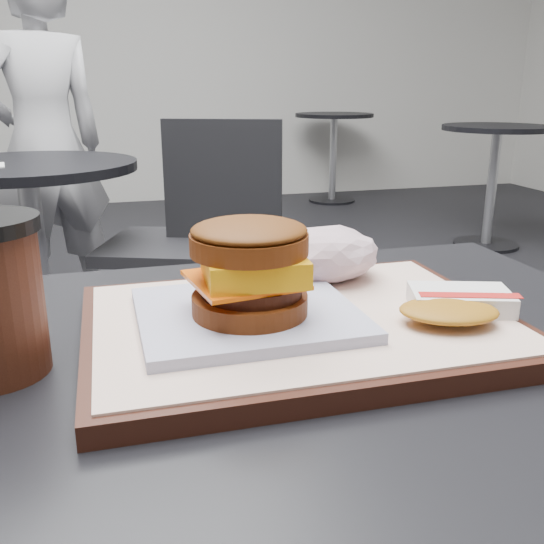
{
  "coord_description": "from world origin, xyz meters",
  "views": [
    {
      "loc": [
        -0.11,
        -0.44,
        0.99
      ],
      "look_at": [
        0.03,
        0.04,
        0.83
      ],
      "focal_mm": 40.0,
      "sensor_mm": 36.0,
      "label": 1
    }
  ],
  "objects_px": {
    "serving_tray": "(299,325)",
    "hash_brown": "(455,305)",
    "breakfast_sandwich": "(249,280)",
    "neighbor_table": "(33,223)",
    "neighbor_chair": "(189,231)",
    "patron": "(44,146)",
    "crumpled_wrapper": "(322,254)"
  },
  "relations": [
    {
      "from": "hash_brown",
      "to": "neighbor_table",
      "type": "height_order",
      "value": "hash_brown"
    },
    {
      "from": "breakfast_sandwich",
      "to": "patron",
      "type": "xyz_separation_m",
      "value": [
        -0.35,
        2.24,
        -0.09
      ]
    },
    {
      "from": "neighbor_chair",
      "to": "neighbor_table",
      "type": "bearing_deg",
      "value": 170.46
    },
    {
      "from": "crumpled_wrapper",
      "to": "neighbor_table",
      "type": "distance_m",
      "value": 1.6
    },
    {
      "from": "crumpled_wrapper",
      "to": "patron",
      "type": "relative_size",
      "value": 0.08
    },
    {
      "from": "hash_brown",
      "to": "patron",
      "type": "relative_size",
      "value": 0.09
    },
    {
      "from": "neighbor_table",
      "to": "patron",
      "type": "xyz_separation_m",
      "value": [
        0.01,
        0.63,
        0.19
      ]
    },
    {
      "from": "hash_brown",
      "to": "crumpled_wrapper",
      "type": "distance_m",
      "value": 0.16
    },
    {
      "from": "serving_tray",
      "to": "breakfast_sandwich",
      "type": "height_order",
      "value": "breakfast_sandwich"
    },
    {
      "from": "crumpled_wrapper",
      "to": "neighbor_chair",
      "type": "xyz_separation_m",
      "value": [
        0.04,
        1.43,
        -0.31
      ]
    },
    {
      "from": "neighbor_chair",
      "to": "serving_tray",
      "type": "bearing_deg",
      "value": -93.72
    },
    {
      "from": "serving_tray",
      "to": "hash_brown",
      "type": "height_order",
      "value": "hash_brown"
    },
    {
      "from": "neighbor_table",
      "to": "patron",
      "type": "height_order",
      "value": "patron"
    },
    {
      "from": "breakfast_sandwich",
      "to": "patron",
      "type": "distance_m",
      "value": 2.27
    },
    {
      "from": "crumpled_wrapper",
      "to": "neighbor_chair",
      "type": "relative_size",
      "value": 0.14
    },
    {
      "from": "serving_tray",
      "to": "patron",
      "type": "xyz_separation_m",
      "value": [
        -0.39,
        2.23,
        -0.04
      ]
    },
    {
      "from": "hash_brown",
      "to": "neighbor_chair",
      "type": "bearing_deg",
      "value": 91.32
    },
    {
      "from": "crumpled_wrapper",
      "to": "neighbor_chair",
      "type": "bearing_deg",
      "value": 88.29
    },
    {
      "from": "neighbor_chair",
      "to": "patron",
      "type": "xyz_separation_m",
      "value": [
        -0.49,
        0.71,
        0.23
      ]
    },
    {
      "from": "serving_tray",
      "to": "neighbor_table",
      "type": "distance_m",
      "value": 1.67
    },
    {
      "from": "serving_tray",
      "to": "neighbor_chair",
      "type": "relative_size",
      "value": 0.43
    },
    {
      "from": "breakfast_sandwich",
      "to": "neighbor_chair",
      "type": "distance_m",
      "value": 1.57
    },
    {
      "from": "neighbor_table",
      "to": "patron",
      "type": "bearing_deg",
      "value": 89.26
    },
    {
      "from": "crumpled_wrapper",
      "to": "neighbor_table",
      "type": "height_order",
      "value": "crumpled_wrapper"
    },
    {
      "from": "patron",
      "to": "serving_tray",
      "type": "bearing_deg",
      "value": 75.91
    },
    {
      "from": "serving_tray",
      "to": "neighbor_table",
      "type": "xyz_separation_m",
      "value": [
        -0.4,
        1.61,
        -0.23
      ]
    },
    {
      "from": "breakfast_sandwich",
      "to": "crumpled_wrapper",
      "type": "height_order",
      "value": "breakfast_sandwich"
    },
    {
      "from": "hash_brown",
      "to": "neighbor_table",
      "type": "xyz_separation_m",
      "value": [
        -0.54,
        1.64,
        -0.25
      ]
    },
    {
      "from": "serving_tray",
      "to": "breakfast_sandwich",
      "type": "xyz_separation_m",
      "value": [
        -0.05,
        -0.01,
        0.05
      ]
    },
    {
      "from": "serving_tray",
      "to": "breakfast_sandwich",
      "type": "relative_size",
      "value": 1.98
    },
    {
      "from": "serving_tray",
      "to": "neighbor_chair",
      "type": "distance_m",
      "value": 1.55
    },
    {
      "from": "serving_tray",
      "to": "breakfast_sandwich",
      "type": "distance_m",
      "value": 0.07
    }
  ]
}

